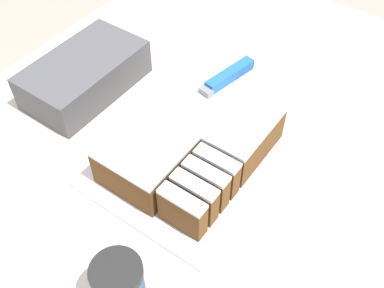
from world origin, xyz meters
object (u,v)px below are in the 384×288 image
Objects in this scene: cake_board at (192,159)px; coffee_cup at (120,286)px; cake at (192,141)px; knife at (218,83)px; storage_box at (85,75)px.

coffee_cup reaches higher than cake_board.
cake is 0.13m from knife.
cake is at bearing 21.23° from knife.
cake is 0.99× the size of knife.
cake_board is 1.36× the size of storage_box.
storage_box is (0.03, 0.31, 0.04)m from cake_board.
cake_board is at bearing 22.57° from knife.
storage_box is (0.32, 0.38, -0.01)m from coffee_cup.
cake_board is 0.30m from coffee_cup.
knife reaches higher than storage_box.
coffee_cup is (-0.41, -0.10, -0.04)m from knife.
cake is at bearing -95.07° from storage_box.
knife is 0.42m from coffee_cup.
coffee_cup is 0.39× the size of storage_box.
cake is 1.12× the size of storage_box.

